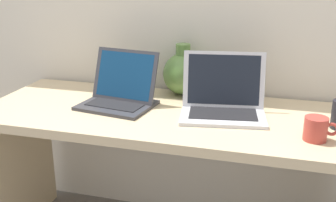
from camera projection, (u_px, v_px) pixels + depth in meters
The scene contains 5 objects.
desk at pixel (168, 142), 1.88m from camera, with size 1.68×0.66×0.73m.
laptop_left at pixel (120, 91), 1.91m from camera, with size 0.35×0.30×0.24m.
laptop_right at pixel (223, 99), 1.79m from camera, with size 0.39×0.31×0.26m.
green_vase at pixel (183, 73), 2.05m from camera, with size 0.20×0.20×0.25m.
coffee_mug at pixel (316, 129), 1.53m from camera, with size 0.12×0.09×0.09m.
Camera 1 is at (0.47, -1.66, 1.36)m, focal length 44.34 mm.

